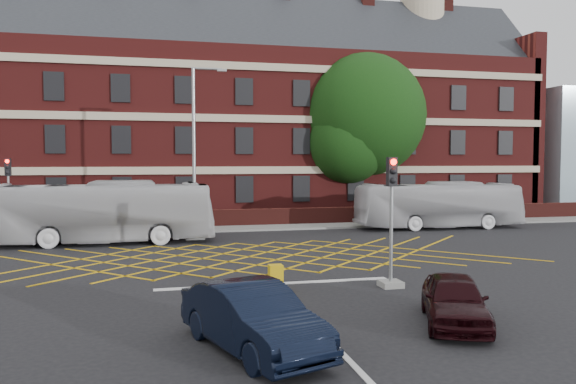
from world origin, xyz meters
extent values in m
plane|color=black|center=(0.00, 0.00, 0.00)|extent=(120.00, 120.00, 0.00)
cube|color=#5B1817|center=(0.00, 22.00, 6.00)|extent=(50.00, 12.00, 12.00)
cube|color=black|center=(0.00, 22.00, 12.00)|extent=(51.00, 10.61, 10.61)
cube|color=#B7A88C|center=(0.00, 15.92, 7.00)|extent=(50.00, 0.18, 0.50)
cube|color=black|center=(0.00, 15.94, 5.50)|extent=(1.20, 0.14, 1.80)
cylinder|color=#B7A88C|center=(18.00, 22.00, 15.00)|extent=(3.60, 3.60, 6.00)
cube|color=#491713|center=(0.00, 13.00, 0.55)|extent=(56.00, 0.50, 1.10)
cube|color=slate|center=(0.00, 12.00, 0.06)|extent=(60.00, 3.00, 0.12)
cube|color=#CC990C|center=(0.00, 2.00, 0.01)|extent=(8.22, 8.22, 0.02)
cube|color=silver|center=(0.00, -3.50, 0.01)|extent=(8.00, 0.30, 0.02)
cube|color=silver|center=(0.00, -10.00, 0.01)|extent=(0.15, 14.00, 0.02)
imported|color=#BBBCC0|center=(-6.64, 7.52, 1.58)|extent=(11.36, 2.86, 3.15)
imported|color=#BBBABF|center=(13.00, 9.43, 1.43)|extent=(10.36, 2.87, 2.86)
imported|color=black|center=(-1.85, -9.88, 0.74)|extent=(2.96, 4.74, 1.48)
imported|color=black|center=(3.49, -9.10, 0.64)|extent=(2.83, 4.03, 1.28)
cylinder|color=black|center=(11.00, 17.16, 2.82)|extent=(0.90, 0.90, 5.65)
sphere|color=black|center=(11.00, 17.16, 7.47)|extent=(9.09, 9.09, 9.09)
sphere|color=black|center=(9.50, 16.36, 5.45)|extent=(5.91, 5.91, 5.91)
sphere|color=black|center=(12.50, 17.96, 5.85)|extent=(5.46, 5.46, 5.46)
cube|color=slate|center=(3.63, -4.80, 0.10)|extent=(0.70, 0.70, 0.20)
cylinder|color=gray|center=(3.63, -4.80, 1.75)|extent=(0.12, 0.12, 3.50)
cube|color=black|center=(3.63, -4.80, 3.80)|extent=(0.30, 0.25, 0.95)
sphere|color=#FF0C05|center=(3.63, -4.94, 4.12)|extent=(0.20, 0.20, 0.20)
cube|color=slate|center=(-11.67, 11.25, 0.10)|extent=(0.70, 0.70, 0.20)
cylinder|color=gray|center=(-11.67, 11.25, 1.75)|extent=(0.12, 0.12, 3.50)
cube|color=black|center=(-11.67, 11.25, 3.80)|extent=(0.30, 0.25, 0.95)
sphere|color=#FF0C05|center=(-11.67, 11.11, 4.12)|extent=(0.20, 0.20, 0.20)
cube|color=slate|center=(-1.89, 8.18, 0.10)|extent=(1.00, 1.00, 0.20)
cylinder|color=gray|center=(-1.89, 8.18, 4.49)|extent=(0.18, 0.18, 8.99)
cylinder|color=gray|center=(-1.19, 8.18, 8.99)|extent=(1.60, 0.12, 0.12)
cube|color=gray|center=(-0.39, 8.18, 8.94)|extent=(0.50, 0.20, 0.12)
cube|color=#CAA00B|center=(-0.19, -4.50, 0.42)|extent=(0.44, 0.39, 0.85)
camera|label=1|loc=(-3.87, -21.82, 4.18)|focal=35.00mm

